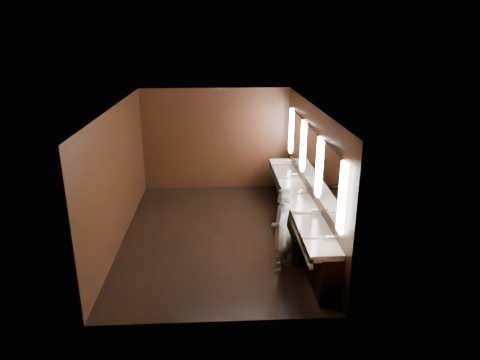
# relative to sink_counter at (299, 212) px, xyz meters

# --- Properties ---
(floor) EXTENTS (6.00, 6.00, 0.00)m
(floor) POSITION_rel_sink_counter_xyz_m (-1.79, 0.00, -0.50)
(floor) COLOR black
(floor) RESTS_ON ground
(ceiling) EXTENTS (4.00, 6.00, 0.02)m
(ceiling) POSITION_rel_sink_counter_xyz_m (-1.79, 0.00, 2.30)
(ceiling) COLOR #2D2D2B
(ceiling) RESTS_ON wall_back
(wall_back) EXTENTS (4.00, 0.02, 2.80)m
(wall_back) POSITION_rel_sink_counter_xyz_m (-1.79, 3.00, 0.90)
(wall_back) COLOR black
(wall_back) RESTS_ON floor
(wall_front) EXTENTS (4.00, 0.02, 2.80)m
(wall_front) POSITION_rel_sink_counter_xyz_m (-1.79, -3.00, 0.90)
(wall_front) COLOR black
(wall_front) RESTS_ON floor
(wall_left) EXTENTS (0.02, 6.00, 2.80)m
(wall_left) POSITION_rel_sink_counter_xyz_m (-3.79, 0.00, 0.90)
(wall_left) COLOR black
(wall_left) RESTS_ON floor
(wall_right) EXTENTS (0.02, 6.00, 2.80)m
(wall_right) POSITION_rel_sink_counter_xyz_m (0.21, 0.00, 0.90)
(wall_right) COLOR black
(wall_right) RESTS_ON floor
(sink_counter) EXTENTS (0.55, 5.40, 1.01)m
(sink_counter) POSITION_rel_sink_counter_xyz_m (0.00, 0.00, 0.00)
(sink_counter) COLOR black
(sink_counter) RESTS_ON floor
(mirror_band) EXTENTS (0.06, 5.03, 1.15)m
(mirror_band) POSITION_rel_sink_counter_xyz_m (0.19, -0.00, 1.25)
(mirror_band) COLOR white
(mirror_band) RESTS_ON wall_right
(person) EXTENTS (0.53, 0.67, 1.59)m
(person) POSITION_rel_sink_counter_xyz_m (-0.61, -1.52, 0.30)
(person) COLOR #97C8E1
(person) RESTS_ON floor
(trash_bin) EXTENTS (0.40, 0.40, 0.51)m
(trash_bin) POSITION_rel_sink_counter_xyz_m (-0.22, -1.33, -0.24)
(trash_bin) COLOR black
(trash_bin) RESTS_ON floor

